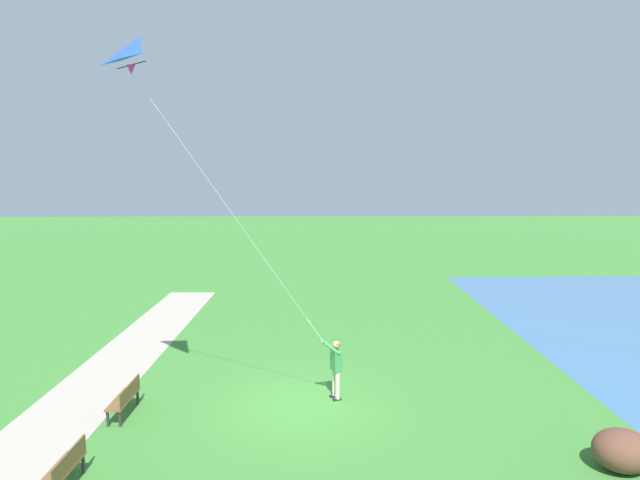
{
  "coord_description": "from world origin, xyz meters",
  "views": [
    {
      "loc": [
        -0.26,
        14.59,
        6.68
      ],
      "look_at": [
        -0.49,
        0.79,
        4.83
      ],
      "focal_mm": 30.39,
      "sensor_mm": 36.0,
      "label": 1
    }
  ],
  "objects_px": {
    "flying_kite": "(141,59)",
    "lakeside_shrub": "(622,450)",
    "person_kite_flyer": "(335,364)",
    "park_bench_near_walkway": "(125,397)",
    "park_bench_far_walkway": "(64,468)"
  },
  "relations": [
    {
      "from": "person_kite_flyer",
      "to": "park_bench_near_walkway",
      "type": "xyz_separation_m",
      "value": [
        5.74,
        0.96,
        -0.54
      ]
    },
    {
      "from": "flying_kite",
      "to": "lakeside_shrub",
      "type": "relative_size",
      "value": 6.22
    },
    {
      "from": "park_bench_near_walkway",
      "to": "lakeside_shrub",
      "type": "height_order",
      "value": "lakeside_shrub"
    },
    {
      "from": "flying_kite",
      "to": "park_bench_far_walkway",
      "type": "distance_m",
      "value": 9.24
    },
    {
      "from": "person_kite_flyer",
      "to": "park_bench_near_walkway",
      "type": "bearing_deg",
      "value": 9.47
    },
    {
      "from": "flying_kite",
      "to": "park_bench_far_walkway",
      "type": "height_order",
      "value": "flying_kite"
    },
    {
      "from": "park_bench_near_walkway",
      "to": "lakeside_shrub",
      "type": "relative_size",
      "value": 1.18
    },
    {
      "from": "person_kite_flyer",
      "to": "flying_kite",
      "type": "relative_size",
      "value": 0.23
    },
    {
      "from": "lakeside_shrub",
      "to": "person_kite_flyer",
      "type": "bearing_deg",
      "value": -31.87
    },
    {
      "from": "park_bench_far_walkway",
      "to": "lakeside_shrub",
      "type": "bearing_deg",
      "value": -177.13
    },
    {
      "from": "park_bench_near_walkway",
      "to": "park_bench_far_walkway",
      "type": "relative_size",
      "value": 1.0
    },
    {
      "from": "park_bench_near_walkway",
      "to": "park_bench_far_walkway",
      "type": "height_order",
      "value": "same"
    },
    {
      "from": "person_kite_flyer",
      "to": "park_bench_near_walkway",
      "type": "relative_size",
      "value": 1.21
    },
    {
      "from": "park_bench_far_walkway",
      "to": "park_bench_near_walkway",
      "type": "bearing_deg",
      "value": -91.4
    },
    {
      "from": "park_bench_near_walkway",
      "to": "park_bench_far_walkway",
      "type": "distance_m",
      "value": 3.5
    }
  ]
}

